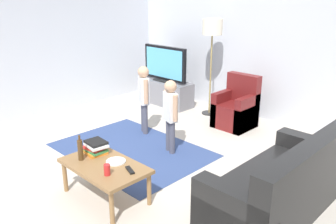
% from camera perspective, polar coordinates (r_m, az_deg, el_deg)
% --- Properties ---
extents(ground, '(7.80, 7.80, 0.00)m').
position_cam_1_polar(ground, '(4.70, -5.21, -9.23)').
color(ground, beige).
extents(wall_back, '(6.00, 0.12, 2.70)m').
position_cam_1_polar(wall_back, '(6.54, 15.20, 10.71)').
color(wall_back, silver).
rests_on(wall_back, ground).
extents(wall_left, '(0.12, 6.00, 2.70)m').
position_cam_1_polar(wall_left, '(6.79, -22.51, 10.22)').
color(wall_left, silver).
rests_on(wall_left, ground).
extents(area_rug, '(2.20, 1.60, 0.01)m').
position_cam_1_polar(area_rug, '(5.22, -5.97, -6.17)').
color(area_rug, '#33477A').
rests_on(area_rug, ground).
extents(tv_stand, '(1.20, 0.44, 0.50)m').
position_cam_1_polar(tv_stand, '(7.25, -0.39, 3.18)').
color(tv_stand, slate).
rests_on(tv_stand, ground).
extents(tv, '(1.10, 0.28, 0.71)m').
position_cam_1_polar(tv, '(7.10, -0.52, 7.85)').
color(tv, black).
rests_on(tv, tv_stand).
extents(couch, '(0.80, 1.80, 0.86)m').
position_cam_1_polar(couch, '(3.87, 18.40, -11.91)').
color(couch, black).
rests_on(couch, ground).
extents(armchair, '(0.60, 0.60, 0.90)m').
position_cam_1_polar(armchair, '(6.13, 11.20, 0.38)').
color(armchair, maroon).
rests_on(armchair, ground).
extents(floor_lamp, '(0.36, 0.36, 1.78)m').
position_cam_1_polar(floor_lamp, '(6.45, 7.26, 12.84)').
color(floor_lamp, '#262626').
rests_on(floor_lamp, ground).
extents(child_near_tv, '(0.34, 0.23, 1.12)m').
position_cam_1_polar(child_near_tv, '(5.63, -3.98, 3.03)').
color(child_near_tv, '#4C4C59').
rests_on(child_near_tv, ground).
extents(child_center, '(0.34, 0.20, 1.07)m').
position_cam_1_polar(child_center, '(4.91, 0.40, 0.34)').
color(child_center, '#4C4C59').
rests_on(child_center, ground).
extents(coffee_table, '(1.00, 0.60, 0.42)m').
position_cam_1_polar(coffee_table, '(3.96, -10.33, -9.02)').
color(coffee_table, olive).
rests_on(coffee_table, ground).
extents(book_stack, '(0.31, 0.25, 0.15)m').
position_cam_1_polar(book_stack, '(4.19, -11.79, -5.68)').
color(book_stack, orange).
rests_on(book_stack, coffee_table).
extents(bottle, '(0.06, 0.06, 0.30)m').
position_cam_1_polar(bottle, '(4.04, -14.18, -5.97)').
color(bottle, '#4C3319').
rests_on(bottle, coffee_table).
extents(tv_remote, '(0.18, 0.10, 0.02)m').
position_cam_1_polar(tv_remote, '(3.76, -6.25, -9.43)').
color(tv_remote, black).
rests_on(tv_remote, coffee_table).
extents(soda_can, '(0.07, 0.07, 0.12)m').
position_cam_1_polar(soda_can, '(3.69, -9.94, -9.29)').
color(soda_can, red).
rests_on(soda_can, coffee_table).
extents(plate, '(0.22, 0.22, 0.02)m').
position_cam_1_polar(plate, '(3.96, -8.53, -8.00)').
color(plate, white).
rests_on(plate, coffee_table).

